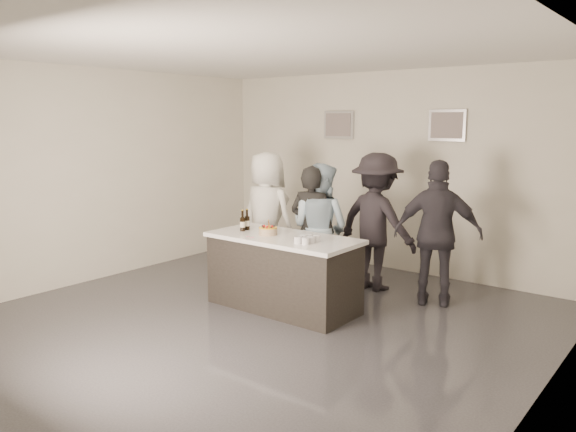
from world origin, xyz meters
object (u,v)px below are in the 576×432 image
object	(u,v)px
person_main_black	(312,230)
person_main_blue	(320,228)
bar_counter	(283,272)
person_guest_right	(438,234)
person_guest_back	(377,222)
cake	(268,232)
beer_bottle_b	(243,221)
person_guest_left	(267,215)
beer_bottle_a	(247,220)

from	to	relation	value
person_main_black	person_main_blue	xyz separation A→B (m)	(0.03, 0.14, 0.01)
bar_counter	person_guest_right	xyz separation A→B (m)	(1.41, 1.27, 0.45)
person_main_blue	person_guest_back	size ratio (longest dim) A/B	0.93
cake	beer_bottle_b	bearing A→B (deg)	-176.34
person_guest_left	beer_bottle_a	bearing A→B (deg)	118.98
bar_counter	person_guest_back	bearing A→B (deg)	71.20
person_main_black	person_main_blue	bearing A→B (deg)	-110.33
beer_bottle_b	person_guest_right	bearing A→B (deg)	33.94
cake	beer_bottle_b	xyz separation A→B (m)	(-0.39, -0.03, 0.09)
beer_bottle_b	person_guest_back	bearing A→B (deg)	54.15
person_guest_left	person_guest_right	size ratio (longest dim) A/B	1.01
person_guest_right	bar_counter	bearing A→B (deg)	20.83
person_guest_right	person_main_blue	bearing A→B (deg)	-5.31
beer_bottle_a	person_guest_left	size ratio (longest dim) A/B	0.14
person_main_black	person_guest_left	world-z (taller)	person_guest_left
person_guest_right	cake	bearing A→B (deg)	18.15
cake	person_main_blue	size ratio (longest dim) A/B	0.13
cake	person_guest_left	xyz separation A→B (m)	(-0.86, 1.01, -0.02)
beer_bottle_a	person_guest_right	bearing A→B (deg)	31.86
beer_bottle_b	person_guest_back	world-z (taller)	person_guest_back
beer_bottle_a	beer_bottle_b	xyz separation A→B (m)	(0.01, -0.10, 0.00)
person_main_black	beer_bottle_b	bearing A→B (deg)	49.06
beer_bottle_a	beer_bottle_b	bearing A→B (deg)	-83.65
person_guest_right	person_guest_back	distance (m)	0.94
person_main_black	person_guest_left	bearing A→B (deg)	-22.57
beer_bottle_b	person_guest_left	size ratio (longest dim) A/B	0.14
bar_counter	person_guest_left	size ratio (longest dim) A/B	1.02
person_guest_left	person_guest_right	bearing A→B (deg)	-169.92
person_guest_back	person_guest_left	bearing A→B (deg)	24.60
bar_counter	beer_bottle_b	xyz separation A→B (m)	(-0.59, -0.07, 0.58)
cake	beer_bottle_b	distance (m)	0.41
person_main_blue	person_guest_right	xyz separation A→B (m)	(1.46, 0.42, 0.04)
bar_counter	beer_bottle_a	world-z (taller)	beer_bottle_a
person_guest_left	person_guest_back	bearing A→B (deg)	-160.84
beer_bottle_a	person_guest_left	bearing A→B (deg)	116.03
person_main_blue	person_guest_left	distance (m)	1.01
person_main_blue	person_guest_left	bearing A→B (deg)	-5.73
cake	person_guest_left	world-z (taller)	person_guest_left
person_guest_right	person_guest_back	bearing A→B (deg)	-29.85
cake	person_main_blue	distance (m)	0.91
beer_bottle_b	person_guest_back	size ratio (longest dim) A/B	0.14
person_main_black	person_guest_back	distance (m)	0.90
person_main_black	person_guest_back	size ratio (longest dim) A/B	0.92
bar_counter	person_guest_left	world-z (taller)	person_guest_left
beer_bottle_a	person_main_blue	world-z (taller)	person_main_blue
person_guest_right	beer_bottle_b	bearing A→B (deg)	12.64
person_guest_back	person_guest_right	bearing A→B (deg)	179.84
bar_counter	person_guest_left	xyz separation A→B (m)	(-1.06, 0.96, 0.46)
beer_bottle_a	person_guest_right	size ratio (longest dim) A/B	0.14
beer_bottle_b	person_main_black	xyz separation A→B (m)	(0.50, 0.79, -0.18)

